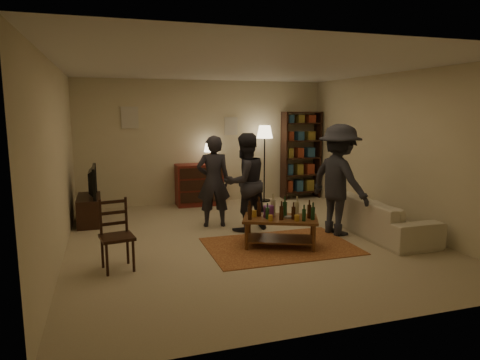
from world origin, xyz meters
name	(u,v)px	position (x,y,z in m)	size (l,w,h in m)	color
floor	(247,239)	(0.00, 0.00, 0.00)	(6.00, 6.00, 0.00)	#C6B793
room_shell	(175,121)	(-0.65, 2.98, 1.81)	(6.00, 6.00, 6.00)	beige
rug	(280,246)	(0.36, -0.50, 0.01)	(2.20, 1.50, 0.01)	brown
coffee_table	(280,221)	(0.35, -0.50, 0.40)	(1.25, 1.00, 0.79)	brown
dining_chair	(116,232)	(-2.03, -0.70, 0.49)	(0.47, 0.47, 0.94)	black
tv_stand	(89,203)	(-2.44, 1.80, 0.38)	(0.40, 1.00, 1.06)	black
dresser	(200,183)	(-0.19, 2.71, 0.48)	(1.00, 0.50, 1.36)	maroon
bookshelf	(301,154)	(2.25, 2.78, 1.03)	(0.90, 0.34, 2.02)	black
floor_lamp	(265,137)	(1.29, 2.65, 1.46)	(0.36, 0.36, 1.72)	black
sofa	(380,217)	(2.20, -0.40, 0.30)	(2.08, 0.81, 0.61)	beige
person_left	(213,181)	(-0.32, 0.95, 0.81)	(0.59, 0.39, 1.62)	#26252C
person_right	(245,182)	(0.13, 0.53, 0.84)	(0.81, 0.63, 1.68)	#27272F
person_by_sofa	(339,180)	(1.54, -0.16, 0.92)	(1.18, 0.68, 1.83)	#25262D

